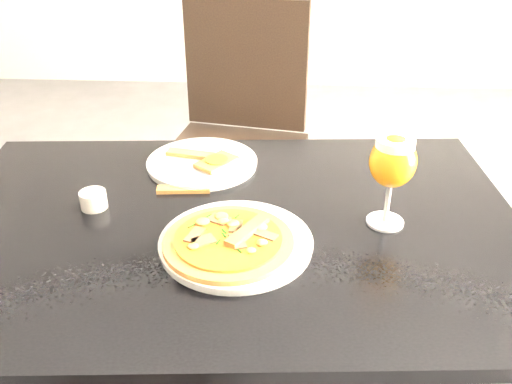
# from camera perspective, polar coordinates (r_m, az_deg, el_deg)

# --- Properties ---
(dining_table) EXTENTS (1.26, 0.89, 0.75)m
(dining_table) POSITION_cam_1_polar(r_m,az_deg,el_deg) (1.22, -2.50, -6.56)
(dining_table) COLOR black
(dining_table) RESTS_ON ground
(chair_far) EXTENTS (0.54, 0.54, 1.00)m
(chair_far) POSITION_cam_1_polar(r_m,az_deg,el_deg) (2.02, -1.91, 5.59)
(chair_far) COLOR black
(chair_far) RESTS_ON ground
(plate_main) EXTENTS (0.36, 0.36, 0.02)m
(plate_main) POSITION_cam_1_polar(r_m,az_deg,el_deg) (1.09, -2.01, -5.14)
(plate_main) COLOR silver
(plate_main) RESTS_ON dining_table
(pizza) EXTENTS (0.25, 0.25, 0.03)m
(pizza) POSITION_cam_1_polar(r_m,az_deg,el_deg) (1.07, -2.76, -4.87)
(pizza) COLOR brown
(pizza) RESTS_ON plate_main
(plate_second) EXTENTS (0.27, 0.27, 0.01)m
(plate_second) POSITION_cam_1_polar(r_m,az_deg,el_deg) (1.39, -5.40, 2.92)
(plate_second) COLOR silver
(plate_second) RESTS_ON dining_table
(crust_scraps) EXTENTS (0.18, 0.12, 0.01)m
(crust_scraps) POSITION_cam_1_polar(r_m,az_deg,el_deg) (1.38, -4.84, 3.30)
(crust_scraps) COLOR brown
(crust_scraps) RESTS_ON plate_second
(loose_crust) EXTENTS (0.12, 0.04, 0.01)m
(loose_crust) POSITION_cam_1_polar(r_m,az_deg,el_deg) (1.28, -7.26, 0.28)
(loose_crust) COLOR brown
(loose_crust) RESTS_ON dining_table
(sauce_cup) EXTENTS (0.06, 0.06, 0.04)m
(sauce_cup) POSITION_cam_1_polar(r_m,az_deg,el_deg) (1.25, -15.96, -0.68)
(sauce_cup) COLOR #B6B1A4
(sauce_cup) RESTS_ON dining_table
(beer_glass) EXTENTS (0.09, 0.09, 0.19)m
(beer_glass) POSITION_cam_1_polar(r_m,az_deg,el_deg) (1.13, 13.53, 2.92)
(beer_glass) COLOR #B7BDC0
(beer_glass) RESTS_ON dining_table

